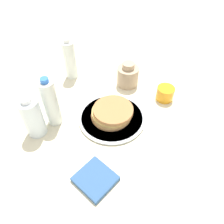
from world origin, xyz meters
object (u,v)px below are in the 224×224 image
water_bottle_mid (70,60)px  water_bottle_far (51,103)px  plate (112,117)px  water_bottle_near (33,117)px  pancake_stack (112,112)px  juice_glass (165,93)px  cream_jug (128,75)px

water_bottle_mid → water_bottle_far: water_bottle_far is taller
plate → water_bottle_far: size_ratio=1.26×
water_bottle_near → water_bottle_far: bearing=57.9°
plate → pancake_stack: 0.03m
water_bottle_near → water_bottle_far: (0.05, 0.07, 0.02)m
juice_glass → water_bottle_near: size_ratio=0.43×
plate → juice_glass: bearing=42.2°
pancake_stack → plate: bearing=100.1°
plate → cream_jug: cream_jug is taller
water_bottle_far → water_bottle_mid: bearing=99.4°
water_bottle_near → water_bottle_mid: bearing=90.9°
plate → pancake_stack: pancake_stack is taller
cream_jug → water_bottle_mid: water_bottle_mid is taller
plate → juice_glass: (0.21, 0.19, 0.03)m
water_bottle_mid → plate: bearing=-39.8°
water_bottle_mid → water_bottle_far: 0.33m
plate → water_bottle_far: water_bottle_far is taller
pancake_stack → water_bottle_near: 0.33m
juice_glass → water_bottle_far: 0.53m
pancake_stack → cream_jug: 0.26m
plate → water_bottle_far: 0.27m
pancake_stack → water_bottle_mid: (-0.29, 0.24, 0.06)m
water_bottle_near → water_bottle_far: size_ratio=0.81×
pancake_stack → water_bottle_far: size_ratio=0.78×
water_bottle_mid → pancake_stack: bearing=-39.9°
water_bottle_far → plate: bearing=19.0°
pancake_stack → water_bottle_mid: water_bottle_mid is taller
pancake_stack → water_bottle_far: (-0.24, -0.08, 0.07)m
cream_jug → water_bottle_far: size_ratio=0.54×
water_bottle_mid → water_bottle_near: bearing=-89.1°
plate → water_bottle_mid: bearing=140.2°
plate → water_bottle_mid: water_bottle_mid is taller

